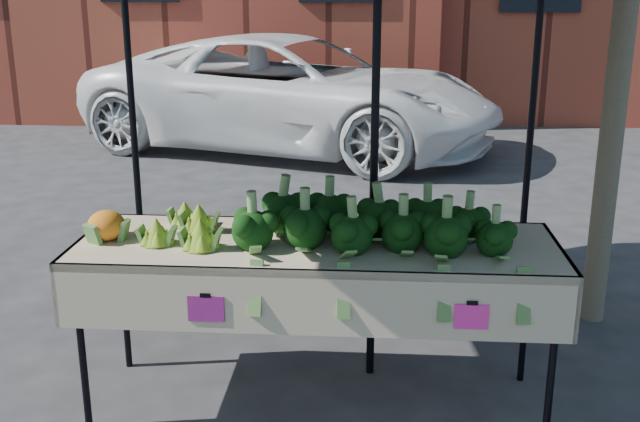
# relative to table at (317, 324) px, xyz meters

# --- Properties ---
(ground) EXTENTS (90.00, 90.00, 0.00)m
(ground) POSITION_rel_table_xyz_m (0.17, -0.02, -0.45)
(ground) COLOR #29292B
(table) EXTENTS (2.41, 0.82, 0.90)m
(table) POSITION_rel_table_xyz_m (0.00, 0.00, 0.00)
(table) COLOR tan
(table) RESTS_ON ground
(canopy) EXTENTS (3.16, 3.16, 2.74)m
(canopy) POSITION_rel_table_xyz_m (-0.08, 0.43, 0.92)
(canopy) COLOR black
(canopy) RESTS_ON ground
(broccoli_heap) EXTENTS (1.37, 0.57, 0.26)m
(broccoli_heap) POSITION_rel_table_xyz_m (0.27, 0.03, 0.58)
(broccoli_heap) COLOR black
(broccoli_heap) RESTS_ON table
(romanesco_cluster) EXTENTS (0.43, 0.57, 0.20)m
(romanesco_cluster) POSITION_rel_table_xyz_m (-0.67, 0.04, 0.55)
(romanesco_cluster) COLOR #95B129
(romanesco_cluster) RESTS_ON table
(cauliflower_pair) EXTENTS (0.20, 0.20, 0.18)m
(cauliflower_pair) POSITION_rel_table_xyz_m (-1.05, -0.05, 0.54)
(cauliflower_pair) COLOR orange
(cauliflower_pair) RESTS_ON table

